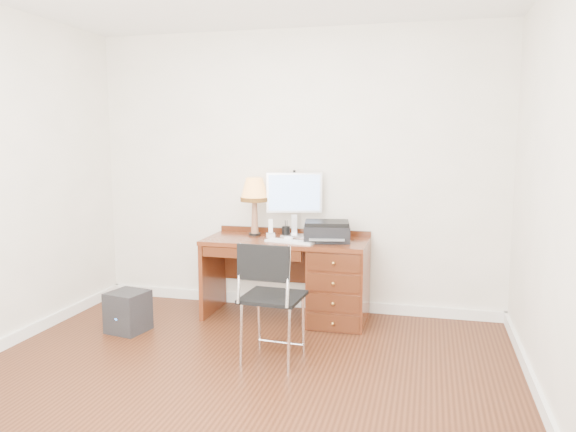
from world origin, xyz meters
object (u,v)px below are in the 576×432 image
(printer, at_px, (327,231))
(chair, at_px, (270,290))
(monitor, at_px, (295,196))
(phone, at_px, (271,232))
(desk, at_px, (320,276))
(leg_lamp, at_px, (254,193))
(equipment_box, at_px, (128,312))

(printer, height_order, chair, printer)
(monitor, relative_size, phone, 3.56)
(monitor, distance_m, chair, 1.38)
(desk, distance_m, printer, 0.43)
(desk, distance_m, monitor, 0.79)
(desk, relative_size, printer, 3.26)
(leg_lamp, bearing_deg, monitor, 9.41)
(chair, relative_size, equipment_box, 2.62)
(monitor, relative_size, leg_lamp, 1.09)
(monitor, xyz_separation_m, chair, (0.11, -1.26, -0.57))
(monitor, relative_size, chair, 0.65)
(leg_lamp, relative_size, equipment_box, 1.56)
(printer, bearing_deg, chair, -112.47)
(phone, distance_m, equipment_box, 1.46)
(desk, xyz_separation_m, printer, (0.06, -0.02, 0.43))
(printer, height_order, equipment_box, printer)
(desk, xyz_separation_m, equipment_box, (-1.56, -0.71, -0.24))
(printer, height_order, phone, printer)
(equipment_box, bearing_deg, leg_lamp, 53.58)
(desk, distance_m, phone, 0.62)
(printer, distance_m, equipment_box, 1.89)
(leg_lamp, bearing_deg, desk, -9.73)
(printer, bearing_deg, desk, 153.78)
(monitor, bearing_deg, desk, -46.39)
(equipment_box, bearing_deg, printer, 34.21)
(leg_lamp, relative_size, chair, 0.60)
(printer, height_order, leg_lamp, leg_lamp)
(printer, bearing_deg, monitor, 140.12)
(leg_lamp, distance_m, chair, 1.42)
(equipment_box, bearing_deg, chair, -3.65)
(leg_lamp, height_order, chair, leg_lamp)
(monitor, distance_m, phone, 0.41)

